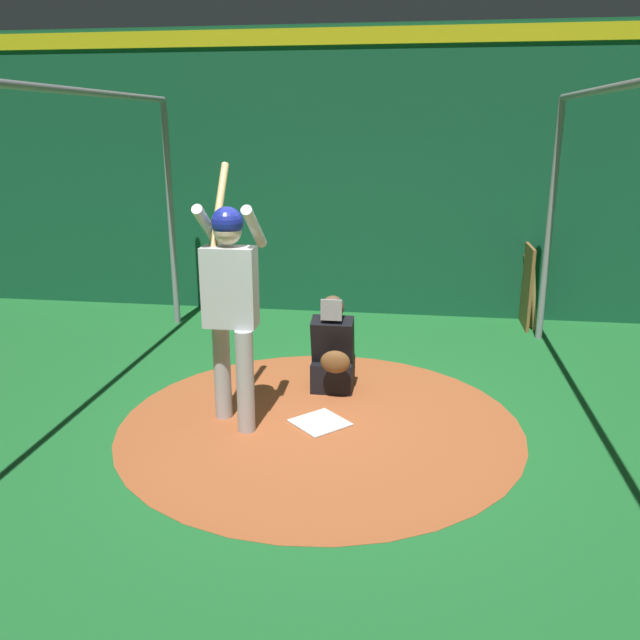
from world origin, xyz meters
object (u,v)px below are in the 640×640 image
home_plate (320,422)px  batter (230,294)px  bat_rack (527,286)px  catcher (333,354)px

home_plate → batter: batter is taller
bat_rack → catcher: bearing=-39.8°
batter → bat_rack: size_ratio=2.10×
batter → catcher: (-0.86, 0.76, -0.79)m
catcher → bat_rack: size_ratio=0.92×
batter → catcher: 1.39m
home_plate → catcher: size_ratio=0.44×
home_plate → bat_rack: 4.12m
home_plate → catcher: (-0.78, 0.02, 0.37)m
home_plate → batter: size_ratio=0.19×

